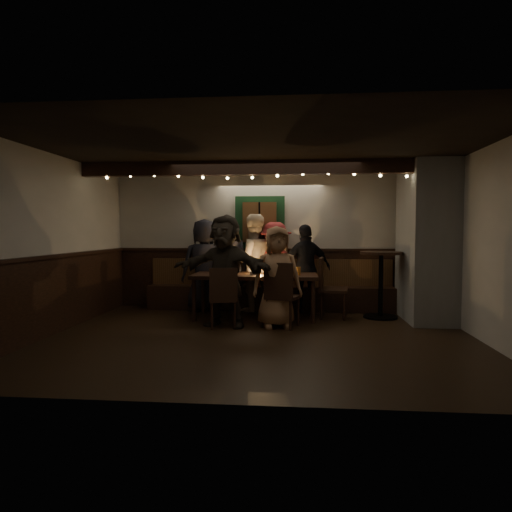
# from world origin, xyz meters

# --- Properties ---
(room) EXTENTS (6.02, 5.01, 2.62)m
(room) POSITION_xyz_m (1.07, 1.42, 1.07)
(room) COLOR black
(room) RESTS_ON ground
(dining_table) EXTENTS (2.11, 0.90, 0.91)m
(dining_table) POSITION_xyz_m (-0.20, 1.40, 0.69)
(dining_table) COLOR black
(dining_table) RESTS_ON ground
(chair_near_left) EXTENTS (0.50, 0.50, 0.93)m
(chair_near_left) POSITION_xyz_m (-0.60, 0.52, 0.53)
(chair_near_left) COLOR black
(chair_near_left) RESTS_ON ground
(chair_near_right) EXTENTS (0.58, 0.58, 1.01)m
(chair_near_right) POSITION_xyz_m (0.27, 0.60, 0.57)
(chair_near_right) COLOR black
(chair_near_right) RESTS_ON ground
(chair_end) EXTENTS (0.53, 0.53, 1.03)m
(chair_end) POSITION_xyz_m (1.04, 1.52, 0.58)
(chair_end) COLOR black
(chair_end) RESTS_ON ground
(high_top) EXTENTS (0.71, 0.71, 1.13)m
(high_top) POSITION_xyz_m (1.94, 1.60, 0.72)
(high_top) COLOR black
(high_top) RESTS_ON ground
(person_a) EXTENTS (0.97, 0.79, 1.70)m
(person_a) POSITION_xyz_m (-1.20, 2.03, 0.85)
(person_a) COLOR black
(person_a) RESTS_ON ground
(person_b) EXTENTS (0.61, 0.40, 1.66)m
(person_b) POSITION_xyz_m (-0.70, 2.12, 0.83)
(person_b) COLOR #2B2932
(person_b) RESTS_ON ground
(person_c) EXTENTS (1.06, 0.95, 1.80)m
(person_c) POSITION_xyz_m (-0.30, 2.09, 0.90)
(person_c) COLOR beige
(person_c) RESTS_ON ground
(person_d) EXTENTS (1.12, 0.70, 1.65)m
(person_d) POSITION_xyz_m (0.10, 2.12, 0.82)
(person_d) COLOR maroon
(person_d) RESTS_ON ground
(person_e) EXTENTS (1.02, 0.69, 1.61)m
(person_e) POSITION_xyz_m (0.68, 2.07, 0.80)
(person_e) COLOR black
(person_e) RESTS_ON ground
(person_f) EXTENTS (1.70, 0.96, 1.75)m
(person_f) POSITION_xyz_m (-0.60, 0.69, 0.87)
(person_f) COLOR #2E261E
(person_f) RESTS_ON ground
(person_g) EXTENTS (0.86, 0.67, 1.56)m
(person_g) POSITION_xyz_m (0.21, 0.68, 0.78)
(person_g) COLOR #A87751
(person_g) RESTS_ON ground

